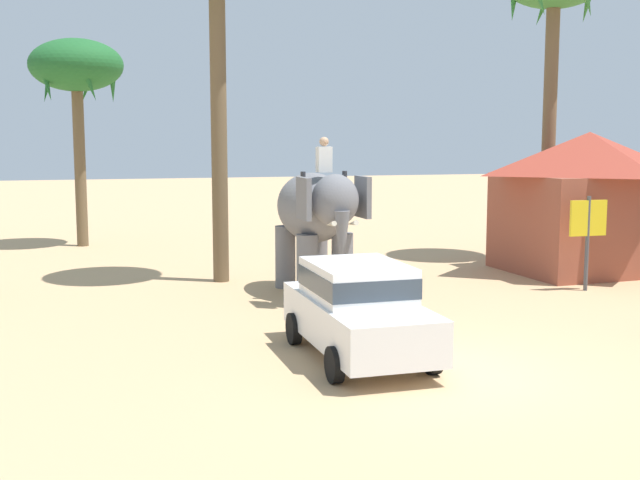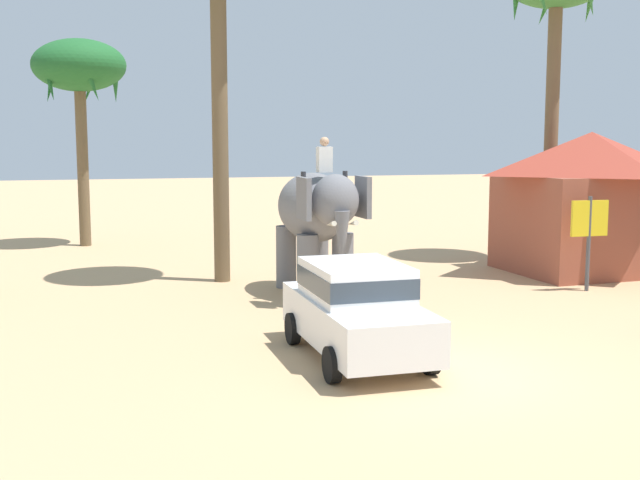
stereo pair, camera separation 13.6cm
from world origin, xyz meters
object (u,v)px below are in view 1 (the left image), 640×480
(car_sedan_foreground, at_px, (358,306))
(elephant_with_mahout, at_px, (316,215))
(roadside_hut, at_px, (587,198))
(signboard_yellow, at_px, (588,224))
(palm_tree_left_of_road, at_px, (76,70))

(car_sedan_foreground, bearing_deg, elephant_with_mahout, 83.10)
(car_sedan_foreground, xyz_separation_m, roadside_hut, (9.10, 7.16, 1.20))
(elephant_with_mahout, distance_m, roadside_hut, 8.53)
(car_sedan_foreground, relative_size, roadside_hut, 0.78)
(car_sedan_foreground, height_order, signboard_yellow, signboard_yellow)
(car_sedan_foreground, height_order, roadside_hut, roadside_hut)
(elephant_with_mahout, distance_m, palm_tree_left_of_road, 12.76)
(palm_tree_left_of_road, bearing_deg, signboard_yellow, -43.22)
(car_sedan_foreground, distance_m, elephant_with_mahout, 5.86)
(signboard_yellow, bearing_deg, roadside_hut, 58.06)
(elephant_with_mahout, relative_size, roadside_hut, 0.74)
(roadside_hut, bearing_deg, elephant_with_mahout, -170.27)
(elephant_with_mahout, height_order, signboard_yellow, elephant_with_mahout)
(car_sedan_foreground, bearing_deg, signboard_yellow, 31.23)
(car_sedan_foreground, distance_m, roadside_hut, 11.64)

